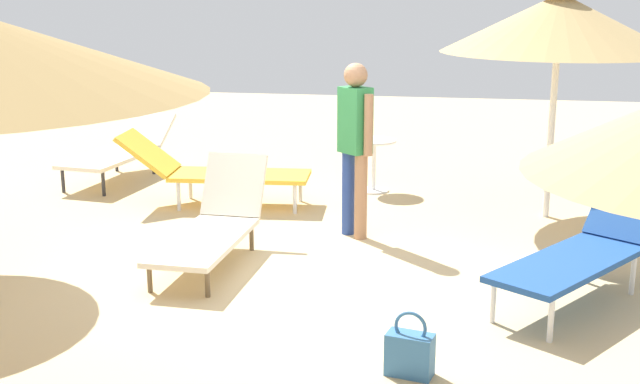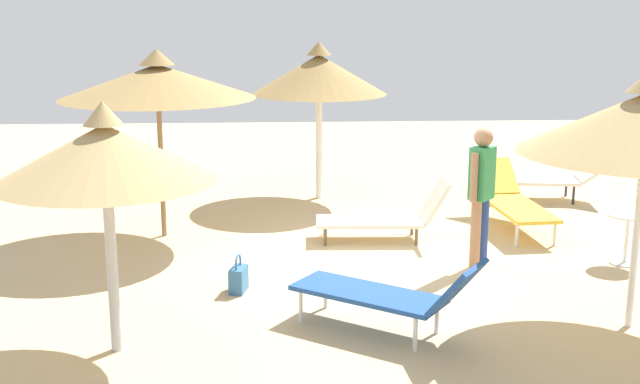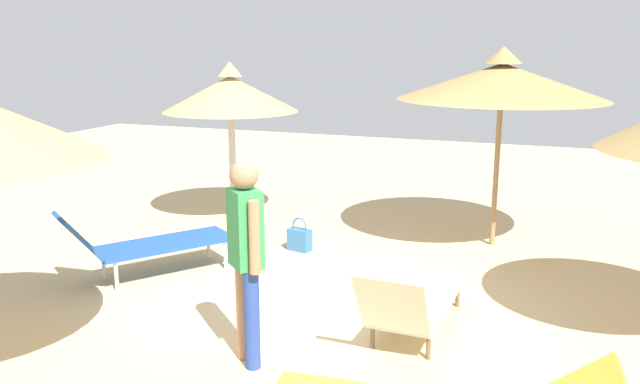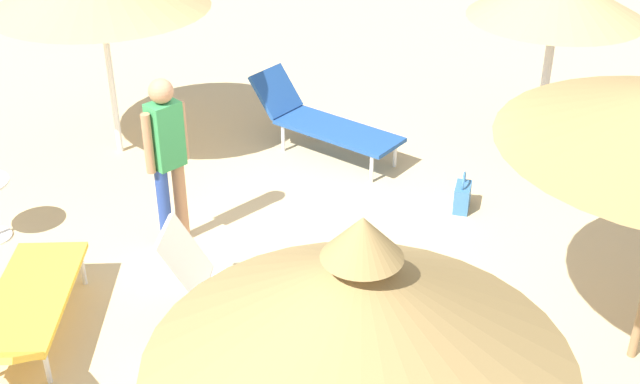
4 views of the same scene
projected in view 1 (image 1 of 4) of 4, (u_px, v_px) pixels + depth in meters
The scene contains 9 objects.
ground at pixel (285, 281), 7.24m from camera, with size 24.00×24.00×0.10m, color tan.
parasol_umbrella_far_right at pixel (559, 23), 8.55m from camera, with size 2.48×2.48×2.64m.
lounge_chair_front at pixel (212, 169), 9.43m from camera, with size 2.22×0.81×0.85m.
lounge_chair_far_left at pixel (584, 249), 6.59m from camera, with size 1.61×1.93×0.88m.
lounge_chair_back at pixel (213, 224), 7.55m from camera, with size 0.69×1.85×0.87m.
lounge_chair_near_right at pixel (121, 149), 10.77m from camera, with size 0.94×2.06×0.75m.
person_standing_edge at pixel (355, 138), 8.12m from camera, with size 0.39×0.36×1.77m.
handbag at pixel (410, 353), 5.36m from camera, with size 0.34×0.23×0.45m.
side_table_round at pixel (374, 156), 10.08m from camera, with size 0.55×0.55×0.65m.
Camera 1 is at (1.47, -6.67, 2.52)m, focal length 45.71 mm.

